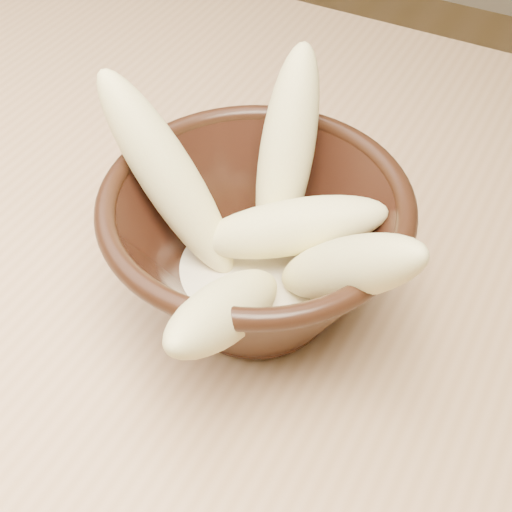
# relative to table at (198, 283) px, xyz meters

# --- Properties ---
(table) EXTENTS (1.20, 0.80, 0.75)m
(table) POSITION_rel_table_xyz_m (0.00, 0.00, 0.00)
(table) COLOR tan
(table) RESTS_ON ground
(bowl) EXTENTS (0.21, 0.21, 0.11)m
(bowl) POSITION_rel_table_xyz_m (0.09, -0.06, 0.14)
(bowl) COLOR black
(bowl) RESTS_ON table
(milk_puddle) EXTENTS (0.12, 0.12, 0.02)m
(milk_puddle) POSITION_rel_table_xyz_m (0.09, -0.06, 0.12)
(milk_puddle) COLOR beige
(milk_puddle) RESTS_ON bowl
(banana_upright) EXTENTS (0.06, 0.12, 0.15)m
(banana_upright) POSITION_rel_table_xyz_m (0.08, 0.00, 0.18)
(banana_upright) COLOR #E8D589
(banana_upright) RESTS_ON bowl
(banana_left) EXTENTS (0.14, 0.06, 0.15)m
(banana_left) POSITION_rel_table_xyz_m (0.03, -0.06, 0.19)
(banana_left) COLOR #E8D589
(banana_left) RESTS_ON bowl
(banana_right) EXTENTS (0.14, 0.09, 0.14)m
(banana_right) POSITION_rel_table_xyz_m (0.16, -0.08, 0.18)
(banana_right) COLOR #E8D589
(banana_right) RESTS_ON bowl
(banana_across) EXTENTS (0.14, 0.09, 0.08)m
(banana_across) POSITION_rel_table_xyz_m (0.11, -0.04, 0.16)
(banana_across) COLOR #E8D589
(banana_across) RESTS_ON bowl
(banana_front) EXTENTS (0.05, 0.16, 0.12)m
(banana_front) POSITION_rel_table_xyz_m (0.11, -0.13, 0.16)
(banana_front) COLOR #E8D589
(banana_front) RESTS_ON bowl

